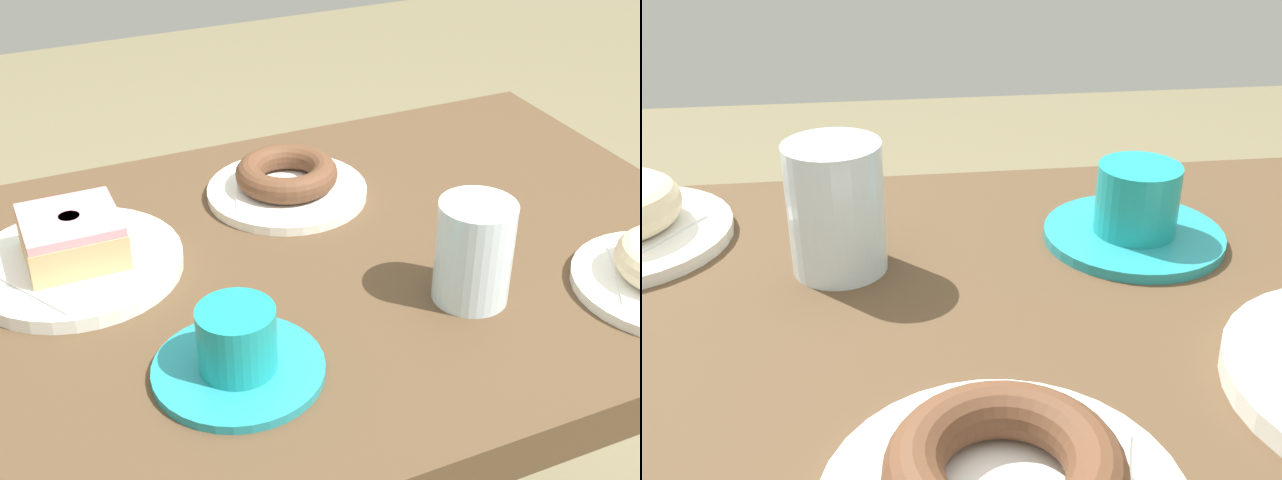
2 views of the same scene
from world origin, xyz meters
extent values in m
cube|color=#4F3925|center=(0.00, 0.00, 0.71)|extent=(0.93, 0.63, 0.05)
cylinder|color=#433F2F|center=(0.38, 0.24, 0.34)|extent=(0.05, 0.05, 0.68)
torus|color=brown|center=(-0.03, -0.15, 0.76)|extent=(0.12, 0.12, 0.03)
cylinder|color=silver|center=(-0.11, 0.13, 0.78)|extent=(0.08, 0.08, 0.11)
cylinder|color=teal|center=(0.14, 0.14, 0.73)|extent=(0.16, 0.16, 0.01)
cylinder|color=teal|center=(0.14, 0.14, 0.77)|extent=(0.07, 0.07, 0.06)
cylinder|color=black|center=(0.14, 0.14, 0.80)|extent=(0.06, 0.06, 0.00)
camera|label=1|loc=(0.32, 0.72, 1.24)|focal=49.04mm
camera|label=2|loc=(-0.08, -0.42, 1.03)|focal=42.56mm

